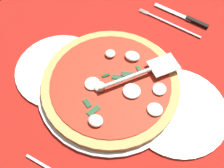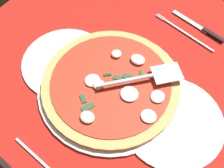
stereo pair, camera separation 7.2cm
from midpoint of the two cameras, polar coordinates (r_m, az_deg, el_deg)
The scene contains 8 objects.
ground_plane at distance 75.33cm, azimuth -2.45°, elevation -0.04°, with size 95.05×95.05×0.80cm, color #AC1D15.
checker_pattern at distance 74.95cm, azimuth -2.46°, elevation 0.15°, with size 95.05×95.05×0.10cm.
pizza_pan at distance 73.39cm, azimuth -2.80°, elevation -0.89°, with size 38.91×38.91×1.19cm, color silver.
dinner_plate_left at distance 71.24cm, azimuth 10.63°, elevation -5.68°, with size 25.54×25.54×1.00cm, color silver.
dinner_plate_right at distance 78.71cm, azimuth -13.36°, elevation 2.75°, with size 24.79×24.79×1.00cm, color white.
pizza at distance 72.05cm, azimuth -2.75°, elevation -0.29°, with size 36.57×36.57×3.12cm.
pizza_server at distance 71.23cm, azimuth 3.81°, elevation 2.30°, with size 17.61×18.45×1.00cm.
place_setting_near at distance 90.60cm, azimuth 11.24°, elevation 12.60°, with size 23.90×14.90×1.40cm.
Camera 1 is at (-15.43, 37.33, 63.33)cm, focal length 43.92 mm.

